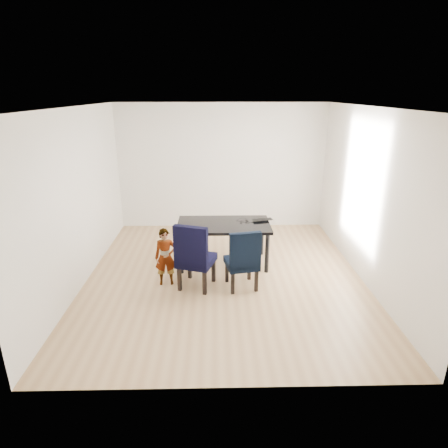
{
  "coord_description": "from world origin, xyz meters",
  "views": [
    {
      "loc": [
        -0.13,
        -5.59,
        2.91
      ],
      "look_at": [
        0.0,
        0.2,
        0.85
      ],
      "focal_mm": 30.0,
      "sensor_mm": 36.0,
      "label": 1
    }
  ],
  "objects_px": {
    "chair_right": "(242,258)",
    "laptop": "(262,219)",
    "dining_table": "(224,244)",
    "plate": "(187,230)",
    "child": "(166,257)",
    "chair_left": "(196,255)"
  },
  "relations": [
    {
      "from": "dining_table",
      "to": "laptop",
      "type": "height_order",
      "value": "laptop"
    },
    {
      "from": "chair_right",
      "to": "laptop",
      "type": "height_order",
      "value": "chair_right"
    },
    {
      "from": "child",
      "to": "plate",
      "type": "distance_m",
      "value": 0.6
    },
    {
      "from": "laptop",
      "to": "chair_right",
      "type": "bearing_deg",
      "value": 53.55
    },
    {
      "from": "chair_right",
      "to": "laptop",
      "type": "relative_size",
      "value": 2.72
    },
    {
      "from": "dining_table",
      "to": "plate",
      "type": "distance_m",
      "value": 0.79
    },
    {
      "from": "dining_table",
      "to": "plate",
      "type": "height_order",
      "value": "plate"
    },
    {
      "from": "dining_table",
      "to": "chair_right",
      "type": "relative_size",
      "value": 1.63
    },
    {
      "from": "dining_table",
      "to": "laptop",
      "type": "xyz_separation_m",
      "value": [
        0.68,
        0.18,
        0.39
      ]
    },
    {
      "from": "chair_right",
      "to": "laptop",
      "type": "bearing_deg",
      "value": 56.57
    },
    {
      "from": "child",
      "to": "dining_table",
      "type": "bearing_deg",
      "value": 31.42
    },
    {
      "from": "chair_left",
      "to": "chair_right",
      "type": "distance_m",
      "value": 0.7
    },
    {
      "from": "dining_table",
      "to": "child",
      "type": "height_order",
      "value": "child"
    },
    {
      "from": "chair_left",
      "to": "laptop",
      "type": "bearing_deg",
      "value": 59.78
    },
    {
      "from": "dining_table",
      "to": "chair_left",
      "type": "height_order",
      "value": "chair_left"
    },
    {
      "from": "chair_right",
      "to": "laptop",
      "type": "distance_m",
      "value": 1.15
    },
    {
      "from": "chair_right",
      "to": "child",
      "type": "relative_size",
      "value": 1.06
    },
    {
      "from": "chair_left",
      "to": "child",
      "type": "relative_size",
      "value": 1.16
    },
    {
      "from": "plate",
      "to": "laptop",
      "type": "xyz_separation_m",
      "value": [
        1.29,
        0.49,
        0.01
      ]
    },
    {
      "from": "chair_right",
      "to": "chair_left",
      "type": "bearing_deg",
      "value": 166.02
    },
    {
      "from": "child",
      "to": "laptop",
      "type": "xyz_separation_m",
      "value": [
        1.6,
        0.91,
        0.3
      ]
    },
    {
      "from": "dining_table",
      "to": "chair_right",
      "type": "bearing_deg",
      "value": -73.24
    }
  ]
}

